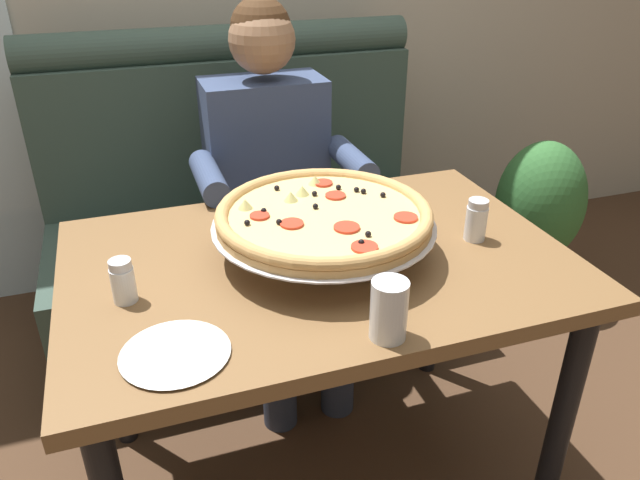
{
  "coord_description": "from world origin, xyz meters",
  "views": [
    {
      "loc": [
        -0.41,
        -1.22,
        1.49
      ],
      "look_at": [
        0.01,
        0.03,
        0.78
      ],
      "focal_mm": 34.15,
      "sensor_mm": 36.0,
      "label": 1
    }
  ],
  "objects_px": {
    "shaker_pepper_flakes": "(476,223)",
    "plate_near_left": "(175,351)",
    "dining_table": "(319,291)",
    "drinking_glass": "(389,313)",
    "booth_bench": "(247,230)",
    "shaker_oregano": "(123,284)",
    "potted_plant": "(538,214)",
    "pizza": "(324,216)",
    "diner_main": "(274,180)"
  },
  "relations": [
    {
      "from": "diner_main",
      "to": "potted_plant",
      "type": "xyz_separation_m",
      "value": [
        1.14,
        0.05,
        -0.32
      ]
    },
    {
      "from": "pizza",
      "to": "plate_near_left",
      "type": "height_order",
      "value": "pizza"
    },
    {
      "from": "plate_near_left",
      "to": "shaker_oregano",
      "type": "bearing_deg",
      "value": 109.43
    },
    {
      "from": "shaker_oregano",
      "to": "potted_plant",
      "type": "height_order",
      "value": "shaker_oregano"
    },
    {
      "from": "drinking_glass",
      "to": "pizza",
      "type": "bearing_deg",
      "value": 91.63
    },
    {
      "from": "diner_main",
      "to": "potted_plant",
      "type": "relative_size",
      "value": 1.82
    },
    {
      "from": "booth_bench",
      "to": "shaker_pepper_flakes",
      "type": "distance_m",
      "value": 1.08
    },
    {
      "from": "drinking_glass",
      "to": "potted_plant",
      "type": "relative_size",
      "value": 0.18
    },
    {
      "from": "diner_main",
      "to": "plate_near_left",
      "type": "relative_size",
      "value": 6.06
    },
    {
      "from": "shaker_pepper_flakes",
      "to": "plate_near_left",
      "type": "distance_m",
      "value": 0.82
    },
    {
      "from": "diner_main",
      "to": "drinking_glass",
      "type": "bearing_deg",
      "value": -91.26
    },
    {
      "from": "drinking_glass",
      "to": "plate_near_left",
      "type": "bearing_deg",
      "value": 169.43
    },
    {
      "from": "shaker_oregano",
      "to": "shaker_pepper_flakes",
      "type": "relative_size",
      "value": 0.91
    },
    {
      "from": "booth_bench",
      "to": "plate_near_left",
      "type": "bearing_deg",
      "value": -108.24
    },
    {
      "from": "booth_bench",
      "to": "diner_main",
      "type": "relative_size",
      "value": 1.15
    },
    {
      "from": "booth_bench",
      "to": "shaker_pepper_flakes",
      "type": "relative_size",
      "value": 13.47
    },
    {
      "from": "dining_table",
      "to": "drinking_glass",
      "type": "bearing_deg",
      "value": -85.38
    },
    {
      "from": "booth_bench",
      "to": "potted_plant",
      "type": "distance_m",
      "value": 1.21
    },
    {
      "from": "booth_bench",
      "to": "shaker_pepper_flakes",
      "type": "height_order",
      "value": "booth_bench"
    },
    {
      "from": "pizza",
      "to": "plate_near_left",
      "type": "distance_m",
      "value": 0.49
    },
    {
      "from": "dining_table",
      "to": "shaker_pepper_flakes",
      "type": "relative_size",
      "value": 11.11
    },
    {
      "from": "booth_bench",
      "to": "shaker_oregano",
      "type": "bearing_deg",
      "value": -116.28
    },
    {
      "from": "diner_main",
      "to": "shaker_pepper_flakes",
      "type": "xyz_separation_m",
      "value": [
        0.36,
        -0.65,
        0.09
      ]
    },
    {
      "from": "shaker_pepper_flakes",
      "to": "drinking_glass",
      "type": "relative_size",
      "value": 0.87
    },
    {
      "from": "potted_plant",
      "to": "pizza",
      "type": "bearing_deg",
      "value": -151.29
    },
    {
      "from": "plate_near_left",
      "to": "potted_plant",
      "type": "distance_m",
      "value": 1.85
    },
    {
      "from": "pizza",
      "to": "drinking_glass",
      "type": "xyz_separation_m",
      "value": [
        0.01,
        -0.36,
        -0.05
      ]
    },
    {
      "from": "pizza",
      "to": "drinking_glass",
      "type": "distance_m",
      "value": 0.36
    },
    {
      "from": "plate_near_left",
      "to": "potted_plant",
      "type": "relative_size",
      "value": 0.3
    },
    {
      "from": "shaker_oregano",
      "to": "plate_near_left",
      "type": "bearing_deg",
      "value": -70.57
    },
    {
      "from": "diner_main",
      "to": "plate_near_left",
      "type": "distance_m",
      "value": 0.97
    },
    {
      "from": "dining_table",
      "to": "potted_plant",
      "type": "bearing_deg",
      "value": 28.88
    },
    {
      "from": "dining_table",
      "to": "plate_near_left",
      "type": "relative_size",
      "value": 5.76
    },
    {
      "from": "potted_plant",
      "to": "diner_main",
      "type": "bearing_deg",
      "value": -177.73
    },
    {
      "from": "potted_plant",
      "to": "shaker_oregano",
      "type": "bearing_deg",
      "value": -156.91
    },
    {
      "from": "shaker_oregano",
      "to": "potted_plant",
      "type": "xyz_separation_m",
      "value": [
        1.64,
        0.7,
        -0.41
      ]
    },
    {
      "from": "shaker_oregano",
      "to": "drinking_glass",
      "type": "relative_size",
      "value": 0.79
    },
    {
      "from": "shaker_pepper_flakes",
      "to": "drinking_glass",
      "type": "bearing_deg",
      "value": -141.43
    },
    {
      "from": "diner_main",
      "to": "shaker_oregano",
      "type": "relative_size",
      "value": 12.78
    },
    {
      "from": "pizza",
      "to": "potted_plant",
      "type": "xyz_separation_m",
      "value": [
        1.17,
        0.64,
        -0.47
      ]
    },
    {
      "from": "shaker_pepper_flakes",
      "to": "booth_bench",
      "type": "bearing_deg",
      "value": 114.09
    },
    {
      "from": "diner_main",
      "to": "dining_table",
      "type": "bearing_deg",
      "value": -94.56
    },
    {
      "from": "booth_bench",
      "to": "plate_near_left",
      "type": "distance_m",
      "value": 1.26
    },
    {
      "from": "diner_main",
      "to": "drinking_glass",
      "type": "xyz_separation_m",
      "value": [
        -0.02,
        -0.95,
        0.1
      ]
    },
    {
      "from": "booth_bench",
      "to": "dining_table",
      "type": "bearing_deg",
      "value": -90.0
    },
    {
      "from": "pizza",
      "to": "shaker_pepper_flakes",
      "type": "xyz_separation_m",
      "value": [
        0.39,
        -0.05,
        -0.06
      ]
    },
    {
      "from": "booth_bench",
      "to": "potted_plant",
      "type": "relative_size",
      "value": 2.1
    },
    {
      "from": "drinking_glass",
      "to": "shaker_pepper_flakes",
      "type": "bearing_deg",
      "value": 38.57
    },
    {
      "from": "dining_table",
      "to": "diner_main",
      "type": "distance_m",
      "value": 0.61
    },
    {
      "from": "shaker_oregano",
      "to": "plate_near_left",
      "type": "xyz_separation_m",
      "value": [
        0.08,
        -0.22,
        -0.03
      ]
    }
  ]
}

